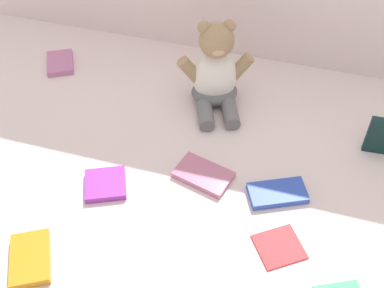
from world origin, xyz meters
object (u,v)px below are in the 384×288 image
at_px(book_case_2, 30,259).
at_px(book_case_5, 60,63).
at_px(book_case_0, 279,246).
at_px(book_case_3, 203,175).
at_px(book_case_1, 277,193).
at_px(book_case_4, 105,184).
at_px(teddy_bear, 215,75).

bearing_deg(book_case_2, book_case_5, -96.84).
height_order(book_case_0, book_case_2, book_case_2).
bearing_deg(book_case_3, book_case_2, -26.94).
bearing_deg(book_case_3, book_case_5, -104.70).
distance_m(book_case_0, book_case_2, 0.53).
height_order(book_case_2, book_case_5, book_case_2).
bearing_deg(book_case_5, book_case_2, -96.23).
xyz_separation_m(book_case_0, book_case_1, (-0.03, 0.14, 0.00)).
xyz_separation_m(book_case_0, book_case_5, (-0.75, 0.45, 0.01)).
bearing_deg(book_case_5, book_case_4, -79.02).
xyz_separation_m(teddy_bear, book_case_5, (-0.50, 0.03, -0.08)).
bearing_deg(book_case_0, book_case_2, -14.77).
bearing_deg(book_case_3, book_case_1, 102.73).
relative_size(book_case_3, book_case_4, 1.41).
distance_m(book_case_2, book_case_4, 0.24).
height_order(book_case_1, book_case_2, book_case_2).
distance_m(book_case_0, book_case_4, 0.43).
xyz_separation_m(teddy_bear, book_case_0, (0.25, -0.43, -0.09)).
bearing_deg(book_case_5, book_case_0, -58.82).
distance_m(book_case_2, book_case_5, 0.68).
height_order(book_case_0, book_case_4, book_case_4).
xyz_separation_m(teddy_bear, book_case_2, (-0.25, -0.60, -0.08)).
distance_m(book_case_3, book_case_5, 0.62).
height_order(book_case_3, book_case_5, book_case_5).
bearing_deg(book_case_5, teddy_bear, -30.80).
relative_size(book_case_1, book_case_2, 1.08).
distance_m(teddy_bear, book_case_0, 0.50).
relative_size(book_case_3, book_case_5, 1.21).
distance_m(book_case_1, book_case_5, 0.79).
xyz_separation_m(book_case_1, book_case_4, (-0.40, -0.09, -0.00)).
relative_size(book_case_1, book_case_3, 1.00).
distance_m(teddy_bear, book_case_3, 0.30).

